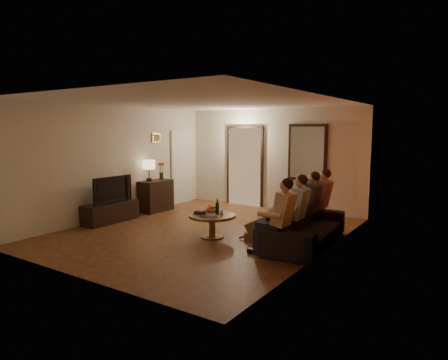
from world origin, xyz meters
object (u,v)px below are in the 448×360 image
Objects in this scene: sofa at (307,227)px; coffee_table at (212,226)px; wine_bottle at (217,206)px; laptop at (208,217)px; table_lamp at (149,171)px; tv at (110,190)px; person_d at (319,204)px; dog at (258,226)px; person_c at (308,208)px; dresser at (156,196)px; tv_stand at (110,212)px; bowl at (211,210)px; person_a at (280,221)px; person_b at (295,214)px.

sofa is 1.78m from coffee_table.
laptop is at bearing -82.50° from wine_bottle.
tv is (0.00, -1.25, -0.32)m from table_lamp.
sofa is 0.94m from person_d.
dog is at bearing 15.78° from wine_bottle.
person_c is 1.87m from laptop.
tv_stand is (0.00, -1.47, -0.17)m from dresser.
table_lamp reaches higher than person_c.
tv is 2.52m from bowl.
tv reaches higher than laptop.
sofa is at bearing -71.57° from person_c.
sofa is 1.89× the size of person_a.
wine_bottle reaches higher than coffee_table.
coffee_table is 3.45× the size of bowl.
dresser is at bearing -177.35° from person_d.
coffee_table is (2.65, -1.05, -0.83)m from table_lamp.
coffee_table is (-0.82, -0.32, -0.06)m from dog.
tv_stand is at bearing 178.17° from person_a.
person_a is 1.34× the size of coffee_table.
tv is at bearing 159.15° from laptop.
person_c is at bearing 90.00° from person_b.
tv_stand is 2.52m from bowl.
person_b is at bearing -90.00° from person_d.
wine_bottle is (0.05, 0.10, 0.38)m from coffee_table.
table_lamp is at bearing 177.50° from person_c.
table_lamp is (0.00, -0.22, 0.66)m from dresser.
tv is 3.35× the size of wine_bottle.
table_lamp reaches higher than bowl.
person_b and person_d have the same top height.
tv_stand is 4.24× the size of wine_bottle.
dog reaches higher than tv_stand.
tv is at bearing 178.17° from person_a.
laptop is at bearing -159.94° from person_b.
person_a is at bearing -90.00° from person_b.
person_a is 0.60m from person_b.
sofa is at bearing -9.24° from dresser.
tv is at bearing -158.53° from person_d.
sofa is 7.30× the size of wine_bottle.
person_a is 1.80m from person_d.
table_lamp is 0.45× the size of person_a.
tv_stand is (0.00, -1.25, -0.84)m from table_lamp.
coffee_table is 2.72× the size of laptop.
table_lamp is at bearing -174.39° from person_d.
tv is at bearing -165.88° from person_c.
bowl is at bearing 161.93° from dog.
wine_bottle is at bearing 164.00° from person_a.
wine_bottle is (-1.53, -1.36, 0.01)m from person_d.
sofa is at bearing 18.45° from coffee_table.
tv_stand is at bearing -90.00° from table_lamp.
table_lamp is 0.52× the size of tv.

